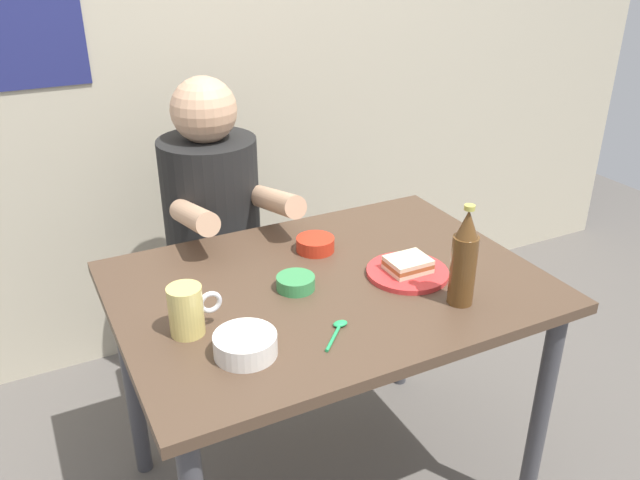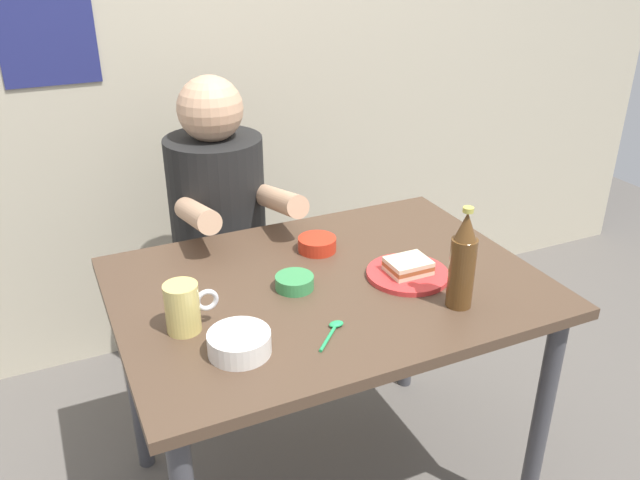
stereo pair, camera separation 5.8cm
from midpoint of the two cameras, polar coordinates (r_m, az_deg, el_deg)
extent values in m
cube|color=#BCB299|center=(2.49, -9.54, 19.06)|extent=(4.40, 0.08, 2.60)
cube|color=#4C3828|center=(1.72, 1.67, -4.12)|extent=(1.10, 0.80, 0.03)
cylinder|color=#3F3F44|center=(1.96, 19.67, -14.84)|extent=(0.05, 0.05, 0.71)
cylinder|color=#3F3F44|center=(2.08, -15.27, -11.36)|extent=(0.05, 0.05, 0.71)
cylinder|color=#3F3F44|center=(2.37, 8.58, -5.56)|extent=(0.05, 0.05, 0.71)
cylinder|color=#4C4C51|center=(2.46, -7.47, -8.41)|extent=(0.08, 0.08, 0.41)
cylinder|color=brown|center=(2.34, -7.79, -3.87)|extent=(0.34, 0.34, 0.04)
cylinder|color=black|center=(2.22, -8.22, 2.42)|extent=(0.32, 0.32, 0.52)
sphere|color=tan|center=(2.10, -8.84, 11.31)|extent=(0.21, 0.21, 0.21)
cylinder|color=tan|center=(1.92, -9.92, 2.17)|extent=(0.07, 0.31, 0.14)
cylinder|color=tan|center=(1.99, -2.71, 3.47)|extent=(0.07, 0.31, 0.14)
cylinder|color=red|center=(1.75, 8.64, -2.98)|extent=(0.22, 0.22, 0.01)
cube|color=beige|center=(1.75, 8.67, -2.61)|extent=(0.11, 0.09, 0.01)
cube|color=#9E592D|center=(1.74, 8.70, -2.26)|extent=(0.11, 0.09, 0.01)
cube|color=beige|center=(1.73, 8.73, -1.91)|extent=(0.11, 0.09, 0.01)
cylinder|color=#D1BC66|center=(1.51, -10.93, -5.88)|extent=(0.08, 0.08, 0.12)
torus|color=silver|center=(1.52, -8.83, -5.24)|extent=(0.06, 0.01, 0.06)
cylinder|color=#593819|center=(1.61, 13.33, -2.83)|extent=(0.06, 0.06, 0.18)
cone|color=#593819|center=(1.55, 13.80, 1.21)|extent=(0.05, 0.05, 0.07)
cylinder|color=#BFB74C|center=(1.54, 13.96, 2.59)|extent=(0.03, 0.03, 0.01)
cylinder|color=#388C4C|center=(1.67, -1.26, -3.74)|extent=(0.10, 0.10, 0.03)
cylinder|color=#5B643A|center=(1.67, -1.26, -3.51)|extent=(0.08, 0.08, 0.02)
cylinder|color=silver|center=(1.44, -5.94, -9.00)|extent=(0.14, 0.14, 0.05)
cylinder|color=tan|center=(1.43, -5.96, -8.64)|extent=(0.11, 0.11, 0.02)
cylinder|color=red|center=(1.86, 0.64, -0.37)|extent=(0.11, 0.11, 0.04)
cylinder|color=#A33521|center=(1.86, 0.64, -0.13)|extent=(0.09, 0.09, 0.02)
cylinder|color=#26A559|center=(1.49, 1.89, -8.56)|extent=(0.08, 0.08, 0.01)
ellipsoid|color=#26A559|center=(1.53, 2.53, -7.40)|extent=(0.04, 0.02, 0.01)
camera|label=1|loc=(0.03, -89.03, 0.48)|focal=36.42mm
camera|label=2|loc=(0.03, 90.97, -0.48)|focal=36.42mm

